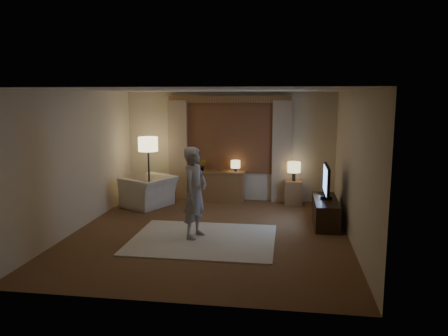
% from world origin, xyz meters
% --- Properties ---
extents(room, '(5.04, 5.54, 2.64)m').
position_xyz_m(room, '(0.00, 0.50, 1.33)').
color(room, brown).
rests_on(room, ground).
extents(rug, '(2.50, 2.00, 0.02)m').
position_xyz_m(rug, '(-0.05, -0.37, 0.01)').
color(rug, beige).
rests_on(rug, floor).
extents(sideboard, '(1.20, 0.40, 0.70)m').
position_xyz_m(sideboard, '(-0.22, 2.50, 0.35)').
color(sideboard, brown).
rests_on(sideboard, floor).
extents(picture_frame, '(0.16, 0.02, 0.20)m').
position_xyz_m(picture_frame, '(-0.22, 2.50, 0.80)').
color(picture_frame, brown).
rests_on(picture_frame, sideboard).
extents(plant, '(0.17, 0.13, 0.30)m').
position_xyz_m(plant, '(-0.62, 2.50, 0.85)').
color(plant, '#999999').
rests_on(plant, sideboard).
extents(table_lamp_sideboard, '(0.22, 0.22, 0.30)m').
position_xyz_m(table_lamp_sideboard, '(0.18, 2.50, 0.90)').
color(table_lamp_sideboard, black).
rests_on(table_lamp_sideboard, sideboard).
extents(floor_lamp, '(0.45, 0.45, 1.56)m').
position_xyz_m(floor_lamp, '(-1.83, 2.14, 1.31)').
color(floor_lamp, black).
rests_on(floor_lamp, floor).
extents(armchair, '(1.30, 1.36, 0.69)m').
position_xyz_m(armchair, '(-1.72, 1.77, 0.35)').
color(armchair, beige).
rests_on(armchair, floor).
extents(side_table, '(0.40, 0.40, 0.56)m').
position_xyz_m(side_table, '(1.54, 2.45, 0.28)').
color(side_table, brown).
rests_on(side_table, floor).
extents(table_lamp_side, '(0.30, 0.30, 0.44)m').
position_xyz_m(table_lamp_side, '(1.54, 2.45, 0.87)').
color(table_lamp_side, black).
rests_on(table_lamp_side, side_table).
extents(tv_stand, '(0.45, 1.40, 0.50)m').
position_xyz_m(tv_stand, '(2.15, 0.93, 0.25)').
color(tv_stand, black).
rests_on(tv_stand, floor).
extents(tv, '(0.23, 0.93, 0.67)m').
position_xyz_m(tv, '(2.15, 0.93, 0.87)').
color(tv, black).
rests_on(tv, tv_stand).
extents(person, '(0.54, 0.67, 1.61)m').
position_xyz_m(person, '(-0.21, -0.27, 0.83)').
color(person, gray).
rests_on(person, rug).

